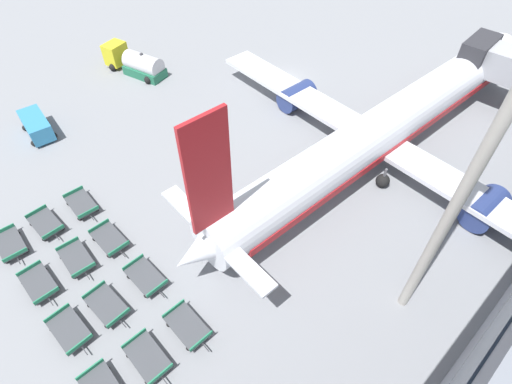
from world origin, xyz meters
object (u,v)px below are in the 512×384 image
at_px(baggage_dolly_row_mid_b_col_c, 146,277).
at_px(baggage_dolly_row_mid_b_col_d, 187,326).
at_px(fuel_tanker_primary, 137,63).
at_px(baggage_dolly_row_mid_b_col_a, 82,204).
at_px(baggage_dolly_row_mid_a_col_a, 46,224).
at_px(baggage_dolly_row_mid_b_col_b, 109,239).
at_px(airplane, 385,128).
at_px(baggage_dolly_row_mid_a_col_d, 148,358).
at_px(service_van, 36,125).
at_px(baggage_dolly_row_near_col_c, 69,330).
at_px(baggage_dolly_row_near_col_a, 10,244).
at_px(baggage_dolly_row_mid_a_col_c, 107,305).
at_px(apron_light_mast, 504,118).
at_px(baggage_dolly_row_mid_a_col_b, 76,259).
at_px(baggage_dolly_row_near_col_b, 39,284).

height_order(baggage_dolly_row_mid_b_col_c, baggage_dolly_row_mid_b_col_d, same).
height_order(fuel_tanker_primary, baggage_dolly_row_mid_b_col_a, fuel_tanker_primary).
xyz_separation_m(baggage_dolly_row_mid_a_col_a, baggage_dolly_row_mid_b_col_b, (4.85, 2.95, 0.00)).
bearing_deg(airplane, baggage_dolly_row_mid_b_col_c, -97.51).
height_order(fuel_tanker_primary, baggage_dolly_row_mid_b_col_c, fuel_tanker_primary).
distance_m(fuel_tanker_primary, baggage_dolly_row_mid_b_col_c, 29.25).
relative_size(baggage_dolly_row_mid_a_col_a, baggage_dolly_row_mid_a_col_d, 1.01).
height_order(airplane, baggage_dolly_row_mid_b_col_d, airplane).
bearing_deg(service_van, baggage_dolly_row_mid_b_col_d, -2.96).
xyz_separation_m(airplane, baggage_dolly_row_near_col_c, (-3.16, -29.71, -2.36)).
height_order(baggage_dolly_row_near_col_a, baggage_dolly_row_mid_a_col_c, same).
bearing_deg(fuel_tanker_primary, baggage_dolly_row_mid_a_col_c, -35.56).
distance_m(airplane, baggage_dolly_row_mid_b_col_a, 27.35).
xyz_separation_m(fuel_tanker_primary, baggage_dolly_row_mid_a_col_a, (15.52, -18.09, -0.77)).
distance_m(baggage_dolly_row_near_col_c, apron_light_mast, 26.93).
bearing_deg(service_van, baggage_dolly_row_mid_b_col_b, -5.31).
height_order(baggage_dolly_row_near_col_a, baggage_dolly_row_mid_b_col_c, same).
xyz_separation_m(service_van, baggage_dolly_row_mid_a_col_b, (16.92, -4.26, -0.58)).
bearing_deg(baggage_dolly_row_near_col_c, baggage_dolly_row_mid_b_col_c, 90.03).
xyz_separation_m(airplane, baggage_dolly_row_mid_b_col_c, (-3.16, -23.97, -2.36)).
height_order(baggage_dolly_row_mid_a_col_a, baggage_dolly_row_mid_b_col_c, same).
distance_m(baggage_dolly_row_near_col_a, baggage_dolly_row_mid_a_col_c, 10.01).
bearing_deg(baggage_dolly_row_mid_b_col_d, baggage_dolly_row_mid_b_col_c, 179.85).
xyz_separation_m(service_van, baggage_dolly_row_mid_a_col_d, (26.71, -4.37, -0.58)).
distance_m(airplane, baggage_dolly_row_near_col_a, 32.60).
relative_size(baggage_dolly_row_mid_a_col_a, baggage_dolly_row_mid_b_col_b, 1.01).
xyz_separation_m(airplane, baggage_dolly_row_mid_b_col_d, (1.85, -23.98, -2.36)).
bearing_deg(baggage_dolly_row_near_col_c, baggage_dolly_row_mid_a_col_b, 149.54).
bearing_deg(baggage_dolly_row_near_col_a, apron_light_mast, 38.00).
relative_size(service_van, baggage_dolly_row_mid_a_col_b, 1.26).
height_order(baggage_dolly_row_near_col_c, baggage_dolly_row_mid_a_col_a, same).
xyz_separation_m(baggage_dolly_row_near_col_c, baggage_dolly_row_mid_a_col_a, (-9.62, 2.58, 0.00)).
height_order(baggage_dolly_row_near_col_a, baggage_dolly_row_mid_b_col_d, same).
height_order(baggage_dolly_row_near_col_b, baggage_dolly_row_mid_b_col_d, same).
xyz_separation_m(service_van, baggage_dolly_row_mid_b_col_c, (21.75, -1.37, -0.58)).
bearing_deg(baggage_dolly_row_mid_b_col_c, baggage_dolly_row_mid_a_col_b, -149.12).
height_order(baggage_dolly_row_mid_a_col_a, baggage_dolly_row_mid_a_col_d, same).
bearing_deg(fuel_tanker_primary, apron_light_mast, -4.31).
distance_m(baggage_dolly_row_mid_a_col_b, baggage_dolly_row_mid_a_col_d, 9.79).
distance_m(baggage_dolly_row_mid_a_col_a, baggage_dolly_row_mid_b_col_c, 10.12).
height_order(service_van, apron_light_mast, apron_light_mast).
height_order(baggage_dolly_row_near_col_b, baggage_dolly_row_near_col_c, same).
bearing_deg(baggage_dolly_row_near_col_b, service_van, 157.28).
xyz_separation_m(baggage_dolly_row_near_col_a, baggage_dolly_row_near_col_b, (4.81, 0.20, 0.00)).
height_order(fuel_tanker_primary, baggage_dolly_row_mid_b_col_d, fuel_tanker_primary).
bearing_deg(baggage_dolly_row_near_col_b, baggage_dolly_row_mid_a_col_c, 29.18).
distance_m(airplane, fuel_tanker_primary, 29.76).
bearing_deg(service_van, baggage_dolly_row_near_col_a, -30.95).
height_order(fuel_tanker_primary, baggage_dolly_row_mid_a_col_c, fuel_tanker_primary).
bearing_deg(airplane, baggage_dolly_row_mid_b_col_a, -117.96).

